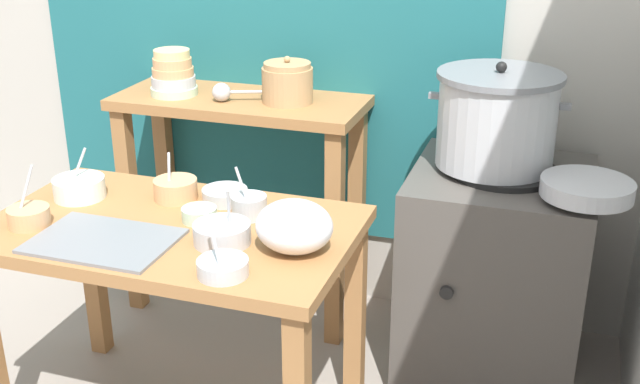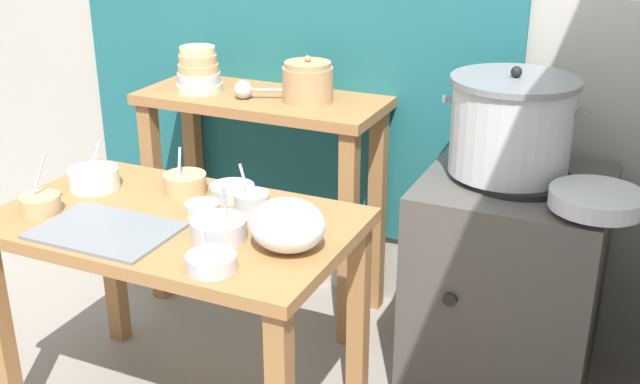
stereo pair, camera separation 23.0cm
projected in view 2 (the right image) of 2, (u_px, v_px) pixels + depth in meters
prep_table at (177, 250)px, 2.42m from camera, size 1.10×0.66×0.72m
back_shelf_table at (263, 150)px, 3.07m from camera, size 0.96×0.40×0.90m
stove_block at (507, 282)px, 2.69m from camera, size 0.60×0.61×0.78m
steamer_pot at (511, 125)px, 2.51m from camera, size 0.46×0.41×0.35m
clay_pot at (308, 82)px, 2.89m from camera, size 0.19×0.19×0.17m
bowl_stack_enamel at (199, 71)px, 3.03m from camera, size 0.18×0.18×0.17m
ladle at (246, 90)px, 2.93m from camera, size 0.26×0.13×0.07m
serving_tray at (106, 231)px, 2.28m from camera, size 0.40×0.28×0.01m
plastic_bag at (287, 225)px, 2.15m from camera, size 0.22×0.20×0.15m
wide_pan at (597, 200)px, 2.28m from camera, size 0.28×0.28×0.05m
prep_bowl_0 at (220, 227)px, 2.23m from camera, size 0.16×0.16×0.17m
prep_bowl_1 at (232, 191)px, 2.52m from camera, size 0.15×0.15×0.04m
prep_bowl_2 at (211, 261)px, 2.06m from camera, size 0.14×0.14×0.17m
prep_bowl_3 at (94, 178)px, 2.59m from camera, size 0.16×0.16×0.16m
prep_bowl_4 at (40, 203)px, 2.40m from camera, size 0.12×0.12×0.18m
prep_bowl_5 at (202, 208)px, 2.38m from camera, size 0.11×0.11×0.04m
prep_bowl_6 at (185, 183)px, 2.54m from camera, size 0.14×0.14×0.15m
prep_bowl_7 at (252, 202)px, 2.39m from camera, size 0.11×0.11×0.15m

